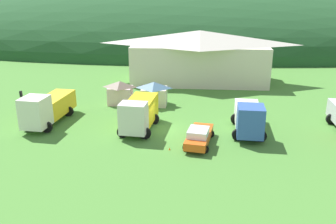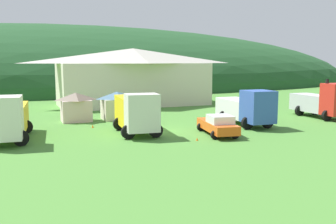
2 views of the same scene
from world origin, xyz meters
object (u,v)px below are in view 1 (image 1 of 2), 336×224
play_shed_cream (154,93)px  box_truck_blue (249,117)px  flatbed_truck_yellow (139,113)px  heavy_rig_striped (47,108)px  depot_building (199,56)px  traffic_cone_near_pickup (120,116)px  play_shed_pink (120,92)px  service_pickup_orange (199,136)px  traffic_cone_mid_row (170,150)px  traffic_light_west (23,106)px

play_shed_cream → box_truck_blue: bearing=-39.4°
play_shed_cream → flatbed_truck_yellow: bearing=-93.9°
flatbed_truck_yellow → heavy_rig_striped: bearing=-90.2°
play_shed_cream → flatbed_truck_yellow: flatbed_truck_yellow is taller
depot_building → traffic_cone_near_pickup: bearing=-118.8°
box_truck_blue → play_shed_pink: bearing=-117.1°
play_shed_cream → box_truck_blue: 12.99m
service_pickup_orange → traffic_cone_mid_row: (-2.54, -1.37, -0.83)m
flatbed_truck_yellow → traffic_light_west: bearing=-80.7°
play_shed_pink → flatbed_truck_yellow: (3.55, -8.20, 0.35)m
depot_building → traffic_light_west: 26.90m
box_truck_blue → flatbed_truck_yellow: bearing=-87.2°
service_pickup_orange → play_shed_cream: bearing=-144.8°
heavy_rig_striped → box_truck_blue: bearing=92.9°
traffic_cone_mid_row → depot_building: bearing=84.0°
play_shed_cream → service_pickup_orange: play_shed_cream is taller
traffic_cone_near_pickup → depot_building: bearing=61.2°
traffic_light_west → traffic_cone_mid_row: (14.65, -3.67, -2.45)m
flatbed_truck_yellow → traffic_light_west: traffic_light_west is taller
heavy_rig_striped → depot_building: bearing=146.5°
play_shed_cream → traffic_cone_near_pickup: play_shed_cream is taller
flatbed_truck_yellow → depot_building: bearing=168.9°
depot_building → box_truck_blue: (4.69, -19.94, -2.22)m
traffic_light_west → box_truck_blue: bearing=1.8°
flatbed_truck_yellow → box_truck_blue: bearing=94.9°
heavy_rig_striped → box_truck_blue: (20.23, -1.04, -0.08)m
box_truck_blue → traffic_cone_mid_row: 8.62m
traffic_cone_near_pickup → box_truck_blue: bearing=-17.0°
heavy_rig_striped → flatbed_truck_yellow: (9.65, -0.95, 0.07)m
depot_building → play_shed_pink: 15.19m
play_shed_pink → traffic_cone_mid_row: size_ratio=6.31×
play_shed_pink → traffic_cone_mid_row: (6.88, -12.63, -1.46)m
flatbed_truck_yellow → play_shed_cream: bearing=-178.5°
play_shed_pink → traffic_light_west: (-7.77, -8.97, 0.99)m
depot_building → play_shed_cream: bearing=-114.5°
flatbed_truck_yellow → service_pickup_orange: bearing=67.8°
play_shed_cream → traffic_light_west: (-11.89, -8.92, 0.99)m
traffic_light_west → traffic_cone_mid_row: 15.30m
heavy_rig_striped → traffic_light_west: traffic_light_west is taller
flatbed_truck_yellow → box_truck_blue: flatbed_truck_yellow is taller
depot_building → heavy_rig_striped: bearing=-129.4°
depot_building → traffic_light_west: (-17.22, -20.62, -1.44)m
play_shed_pink → traffic_light_west: traffic_light_west is taller
play_shed_cream → heavy_rig_striped: 12.49m
box_truck_blue → traffic_cone_near_pickup: size_ratio=11.87×
box_truck_blue → traffic_cone_mid_row: size_ratio=15.29×
flatbed_truck_yellow → box_truck_blue: (10.59, -0.10, -0.14)m
play_shed_cream → traffic_light_west: traffic_light_west is taller
service_pickup_orange → traffic_cone_mid_row: bearing=-51.9°
traffic_cone_near_pickup → service_pickup_orange: bearing=-39.2°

